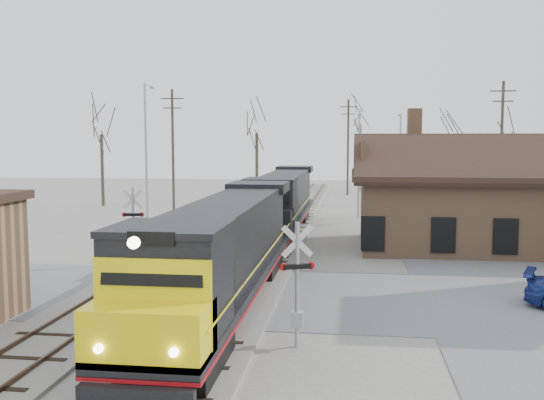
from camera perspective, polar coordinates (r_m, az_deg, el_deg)
The scene contains 20 objects.
ground at distance 24.15m, azimuth -3.23°, elevation -8.86°, with size 140.00×140.00×0.00m, color #9A958B.
road at distance 24.15m, azimuth -3.23°, elevation -8.82°, with size 60.00×9.00×0.03m, color slate.
track_main at distance 38.69m, azimuth 0.91°, elevation -3.26°, with size 3.40×90.00×0.24m.
track_siding at distance 39.45m, azimuth -5.61°, elevation -3.12°, with size 3.40×90.00×0.24m.
depot at distance 35.98m, azimuth 19.66°, elevation -0.50°, with size 15.20×9.31×7.90m.
locomotive_lead at distance 20.97m, azimuth -4.71°, elevation -5.15°, with size 2.72×18.23×4.04m.
locomotive_trailing at distance 39.09m, azimuth 1.02°, elevation -0.13°, with size 2.72×18.23×3.83m.
crossbuck_near at distance 17.79m, azimuth 2.38°, elevation -8.29°, with size 1.01×0.47×3.69m.
crossbuck_far at distance 30.21m, azimuth -12.91°, elevation -2.60°, with size 1.07×0.31×3.78m.
streetlight_a at distance 42.05m, azimuth -11.72°, elevation 4.74°, with size 0.25×2.04×9.87m.
streetlight_b at distance 47.86m, azimuth 8.18°, elevation 3.90°, with size 0.25×2.04×8.25m.
streetlight_c at distance 59.23m, azimuth 11.94°, elevation 4.35°, with size 0.25×2.04×8.65m.
utility_pole_a at distance 53.00m, azimuth -9.31°, elevation 4.89°, with size 2.00×0.24×10.42m.
utility_pole_b at distance 67.69m, azimuth 7.16°, elevation 5.12°, with size 2.00×0.24×10.55m.
utility_pole_c at distance 51.64m, azimuth 20.77°, elevation 4.77°, with size 2.00×0.24×10.73m.
tree_a at distance 58.13m, azimuth -15.79°, elevation 7.03°, with size 4.41×4.41×10.80m.
tree_b at distance 61.64m, azimuth -1.45°, elevation 7.33°, with size 4.52×4.52×11.07m.
tree_c at distance 72.57m, azimuth 8.32°, elevation 8.16°, with size 5.35×5.35×13.10m.
tree_d at distance 64.57m, azimuth 16.48°, elevation 6.16°, with size 3.96×3.96×9.71m.
tree_e at distance 62.61m, azimuth 21.16°, elevation 5.20°, with size 3.45×3.45×8.44m.
Camera 1 is at (4.38, -22.97, 6.03)m, focal length 40.00 mm.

